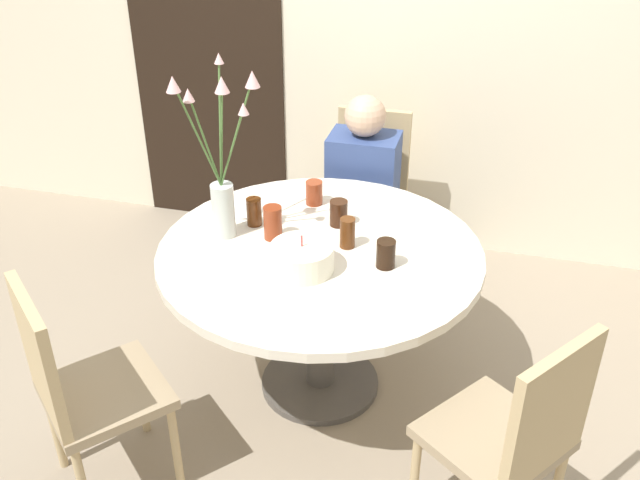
{
  "coord_description": "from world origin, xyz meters",
  "views": [
    {
      "loc": [
        0.62,
        -2.33,
        2.17
      ],
      "look_at": [
        0.0,
        0.0,
        0.75
      ],
      "focal_mm": 40.0,
      "sensor_mm": 36.0,
      "label": 1
    }
  ],
  "objects_px": {
    "drink_glass_0": "(339,213)",
    "drink_glass_1": "(254,212)",
    "side_plate": "(242,210)",
    "drink_glass_4": "(347,233)",
    "chair_right_flank": "(368,187)",
    "drink_glass_5": "(273,223)",
    "birthday_cake": "(302,258)",
    "chair_left_flank": "(516,433)",
    "drink_glass_2": "(386,254)",
    "flower_vase": "(222,175)",
    "drink_glass_3": "(314,193)",
    "person_woman": "(362,202)",
    "chair_far_back": "(79,383)"
  },
  "relations": [
    {
      "from": "drink_glass_0",
      "to": "drink_glass_1",
      "type": "bearing_deg",
      "value": -165.42
    },
    {
      "from": "side_plate",
      "to": "drink_glass_5",
      "type": "relative_size",
      "value": 1.23
    },
    {
      "from": "chair_far_back",
      "to": "chair_left_flank",
      "type": "height_order",
      "value": "same"
    },
    {
      "from": "flower_vase",
      "to": "drink_glass_2",
      "type": "distance_m",
      "value": 0.7
    },
    {
      "from": "drink_glass_2",
      "to": "drink_glass_0",
      "type": "bearing_deg",
      "value": 132.7
    },
    {
      "from": "chair_left_flank",
      "to": "birthday_cake",
      "type": "relative_size",
      "value": 3.73
    },
    {
      "from": "chair_right_flank",
      "to": "birthday_cake",
      "type": "bearing_deg",
      "value": -91.31
    },
    {
      "from": "drink_glass_4",
      "to": "flower_vase",
      "type": "bearing_deg",
      "value": -174.02
    },
    {
      "from": "drink_glass_0",
      "to": "drink_glass_2",
      "type": "xyz_separation_m",
      "value": [
        0.25,
        -0.27,
        0.0
      ]
    },
    {
      "from": "birthday_cake",
      "to": "drink_glass_4",
      "type": "xyz_separation_m",
      "value": [
        0.13,
        0.21,
        0.01
      ]
    },
    {
      "from": "chair_far_back",
      "to": "birthday_cake",
      "type": "height_order",
      "value": "chair_far_back"
    },
    {
      "from": "drink_glass_5",
      "to": "birthday_cake",
      "type": "bearing_deg",
      "value": -47.91
    },
    {
      "from": "chair_right_flank",
      "to": "chair_left_flank",
      "type": "bearing_deg",
      "value": -63.38
    },
    {
      "from": "drink_glass_1",
      "to": "drink_glass_2",
      "type": "bearing_deg",
      "value": -17.03
    },
    {
      "from": "drink_glass_1",
      "to": "person_woman",
      "type": "xyz_separation_m",
      "value": [
        0.31,
        0.72,
        -0.27
      ]
    },
    {
      "from": "person_woman",
      "to": "drink_glass_4",
      "type": "bearing_deg",
      "value": -82.76
    },
    {
      "from": "chair_left_flank",
      "to": "flower_vase",
      "type": "relative_size",
      "value": 1.24
    },
    {
      "from": "drink_glass_3",
      "to": "person_woman",
      "type": "height_order",
      "value": "person_woman"
    },
    {
      "from": "drink_glass_1",
      "to": "drink_glass_2",
      "type": "distance_m",
      "value": 0.61
    },
    {
      "from": "chair_left_flank",
      "to": "birthday_cake",
      "type": "distance_m",
      "value": 0.97
    },
    {
      "from": "birthday_cake",
      "to": "drink_glass_3",
      "type": "height_order",
      "value": "birthday_cake"
    },
    {
      "from": "side_plate",
      "to": "drink_glass_4",
      "type": "height_order",
      "value": "drink_glass_4"
    },
    {
      "from": "chair_left_flank",
      "to": "person_woman",
      "type": "bearing_deg",
      "value": -114.11
    },
    {
      "from": "birthday_cake",
      "to": "person_woman",
      "type": "relative_size",
      "value": 0.23
    },
    {
      "from": "drink_glass_0",
      "to": "drink_glass_3",
      "type": "bearing_deg",
      "value": 133.33
    },
    {
      "from": "birthday_cake",
      "to": "flower_vase",
      "type": "bearing_deg",
      "value": 156.74
    },
    {
      "from": "drink_glass_1",
      "to": "drink_glass_4",
      "type": "height_order",
      "value": "drink_glass_4"
    },
    {
      "from": "drink_glass_5",
      "to": "person_woman",
      "type": "height_order",
      "value": "person_woman"
    },
    {
      "from": "birthday_cake",
      "to": "drink_glass_3",
      "type": "bearing_deg",
      "value": 100.46
    },
    {
      "from": "chair_far_back",
      "to": "flower_vase",
      "type": "xyz_separation_m",
      "value": [
        0.27,
        0.74,
        0.48
      ]
    },
    {
      "from": "chair_far_back",
      "to": "chair_left_flank",
      "type": "xyz_separation_m",
      "value": [
        1.46,
        0.15,
        0.0
      ]
    },
    {
      "from": "side_plate",
      "to": "drink_glass_4",
      "type": "xyz_separation_m",
      "value": [
        0.51,
        -0.17,
        0.06
      ]
    },
    {
      "from": "birthday_cake",
      "to": "drink_glass_3",
      "type": "distance_m",
      "value": 0.54
    },
    {
      "from": "flower_vase",
      "to": "drink_glass_2",
      "type": "relative_size",
      "value": 6.54
    },
    {
      "from": "drink_glass_3",
      "to": "drink_glass_5",
      "type": "distance_m",
      "value": 0.34
    },
    {
      "from": "drink_glass_0",
      "to": "drink_glass_1",
      "type": "distance_m",
      "value": 0.35
    },
    {
      "from": "drink_glass_5",
      "to": "drink_glass_3",
      "type": "bearing_deg",
      "value": 76.34
    },
    {
      "from": "drink_glass_0",
      "to": "birthday_cake",
      "type": "bearing_deg",
      "value": -97.78
    },
    {
      "from": "chair_right_flank",
      "to": "drink_glass_5",
      "type": "height_order",
      "value": "chair_right_flank"
    },
    {
      "from": "chair_right_flank",
      "to": "side_plate",
      "type": "distance_m",
      "value": 0.9
    },
    {
      "from": "birthday_cake",
      "to": "chair_far_back",
      "type": "bearing_deg",
      "value": -137.33
    },
    {
      "from": "drink_glass_0",
      "to": "drink_glass_1",
      "type": "xyz_separation_m",
      "value": [
        -0.34,
        -0.09,
        0.0
      ]
    },
    {
      "from": "birthday_cake",
      "to": "side_plate",
      "type": "relative_size",
      "value": 1.4
    },
    {
      "from": "drink_glass_0",
      "to": "drink_glass_5",
      "type": "bearing_deg",
      "value": -142.74
    },
    {
      "from": "chair_right_flank",
      "to": "drink_glass_3",
      "type": "xyz_separation_m",
      "value": [
        -0.12,
        -0.63,
        0.26
      ]
    },
    {
      "from": "side_plate",
      "to": "drink_glass_2",
      "type": "xyz_separation_m",
      "value": [
        0.68,
        -0.28,
        0.05
      ]
    },
    {
      "from": "drink_glass_2",
      "to": "drink_glass_5",
      "type": "relative_size",
      "value": 0.79
    },
    {
      "from": "chair_left_flank",
      "to": "chair_far_back",
      "type": "bearing_deg",
      "value": -47.36
    },
    {
      "from": "chair_left_flank",
      "to": "drink_glass_5",
      "type": "height_order",
      "value": "chair_left_flank"
    },
    {
      "from": "side_plate",
      "to": "drink_glass_1",
      "type": "relative_size",
      "value": 1.45
    }
  ]
}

